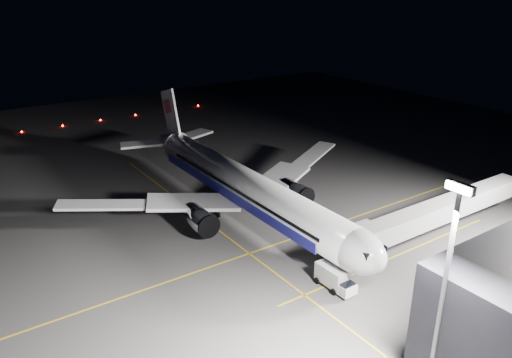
{
  "coord_description": "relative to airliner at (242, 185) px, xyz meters",
  "views": [
    {
      "loc": [
        60.63,
        -39.53,
        35.3
      ],
      "look_at": [
        -0.25,
        2.15,
        6.0
      ],
      "focal_mm": 35.0,
      "sensor_mm": 36.0,
      "label": 1
    }
  ],
  "objects": [
    {
      "name": "safety_cone_a",
      "position": [
        6.63,
        4.0,
        -4.85
      ],
      "size": [
        0.42,
        0.42,
        0.63
      ],
      "primitive_type": "cone",
      "color": "#FE4C0A",
      "rests_on": "ground"
    },
    {
      "name": "guide_line_side",
      "position": [
        23.08,
        10.0,
        -5.16
      ],
      "size": [
        0.25,
        40.0,
        0.01
      ],
      "primitive_type": "cube",
      "color": "gold",
      "rests_on": "ground"
    },
    {
      "name": "service_truck",
      "position": [
        24.06,
        -2.0,
        -3.65
      ],
      "size": [
        5.57,
        2.54,
        2.83
      ],
      "rotation": [
        0.0,
        0.0,
        0.01
      ],
      "color": "silver",
      "rests_on": "ground"
    },
    {
      "name": "guide_line_main",
      "position": [
        11.08,
        0.0,
        -5.16
      ],
      "size": [
        0.25,
        80.0,
        0.01
      ],
      "primitive_type": "cube",
      "color": "gold",
      "rests_on": "ground"
    },
    {
      "name": "safety_cone_b",
      "position": [
        7.08,
        6.63,
        -4.82
      ],
      "size": [
        0.46,
        0.46,
        0.68
      ],
      "primitive_type": "cone",
      "color": "#FE4C0A",
      "rests_on": "ground"
    },
    {
      "name": "taxiway_lights",
      "position": [
        -70.92,
        0.0,
        -4.94
      ],
      "size": [
        0.44,
        60.44,
        0.44
      ],
      "color": "#FF140A",
      "rests_on": "ground"
    },
    {
      "name": "ground",
      "position": [
        1.08,
        0.0,
        -5.16
      ],
      "size": [
        200.0,
        200.0,
        0.0
      ],
      "primitive_type": "plane",
      "color": "#4C4C4F",
      "rests_on": "ground"
    },
    {
      "name": "safety_cone_c",
      "position": [
        4.22,
        8.68,
        -4.9
      ],
      "size": [
        0.35,
        0.35,
        0.52
      ],
      "primitive_type": "cone",
      "color": "#FE4C0A",
      "rests_on": "ground"
    },
    {
      "name": "floodlight_mast_south",
      "position": [
        41.08,
        -6.01,
        7.21
      ],
      "size": [
        2.4,
        0.67,
        20.7
      ],
      "color": "#59595E",
      "rests_on": "ground"
    },
    {
      "name": "airliner",
      "position": [
        0.0,
        0.0,
        0.0
      ],
      "size": [
        61.48,
        54.22,
        16.64
      ],
      "color": "silver",
      "rests_on": "ground"
    },
    {
      "name": "guide_line_cross",
      "position": [
        1.08,
        -6.0,
        -5.16
      ],
      "size": [
        70.0,
        0.25,
        0.01
      ],
      "primitive_type": "cube",
      "color": "gold",
      "rests_on": "ground"
    },
    {
      "name": "jet_bridge",
      "position": [
        23.08,
        18.06,
        -0.58
      ],
      "size": [
        3.6,
        34.4,
        6.3
      ],
      "color": "#B2B2B7",
      "rests_on": "ground"
    },
    {
      "name": "baggage_tug",
      "position": [
        -6.81,
        12.66,
        -4.48
      ],
      "size": [
        2.47,
        2.23,
        1.49
      ],
      "rotation": [
        0.0,
        0.0,
        0.34
      ],
      "color": "black",
      "rests_on": "ground"
    }
  ]
}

